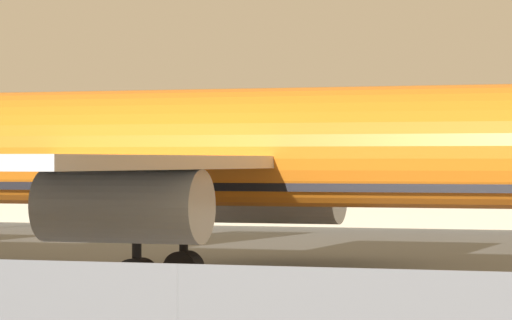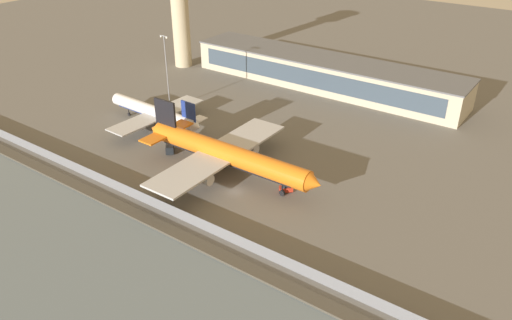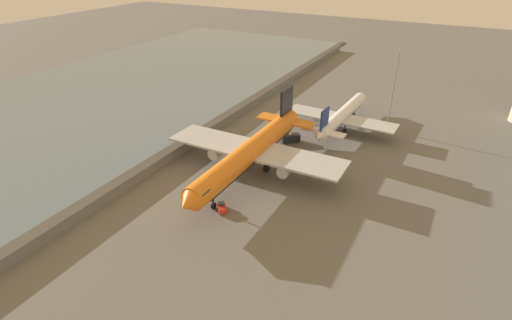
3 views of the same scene
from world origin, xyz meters
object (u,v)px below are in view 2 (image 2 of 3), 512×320
Objects in this scene: apron_light_mast_apron_west at (167,69)px; cargo_jet_orange at (225,154)px; control_tower at (180,6)px; baggage_tug at (286,189)px; passenger_jet_white at (155,112)px; ops_van at (170,147)px.

cargo_jet_orange is at bearing -29.22° from apron_light_mast_apron_west.
apron_light_mast_apron_west is at bearing -53.27° from control_tower.
control_tower reaches higher than baggage_tug.
passenger_jet_white is 11.13× the size of baggage_tug.
apron_light_mast_apron_west reaches higher than cargo_jet_orange.
ops_van reaches higher than baggage_tug.
cargo_jet_orange is 48.11m from apron_light_mast_apron_west.
baggage_tug is at bearing -33.80° from control_tower.
passenger_jet_white reaches higher than baggage_tug.
cargo_jet_orange is at bearing -17.00° from passenger_jet_white.
ops_van is (-36.93, -0.97, 0.47)m from baggage_tug.
ops_van is (-20.22, 1.07, -4.73)m from cargo_jet_orange.
cargo_jet_orange is 9.90× the size of ops_van.
control_tower reaches higher than ops_van.
control_tower reaches higher than apron_light_mast_apron_west.
passenger_jet_white reaches higher than ops_van.
baggage_tug is at bearing -19.99° from apron_light_mast_apron_west.
control_tower is at bearing 146.20° from baggage_tug.
apron_light_mast_apron_west is (26.53, -35.56, -10.10)m from control_tower.
passenger_jet_white is 16.40m from apron_light_mast_apron_west.
apron_light_mast_apron_west reaches higher than ops_van.
control_tower is at bearing 139.18° from cargo_jet_orange.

